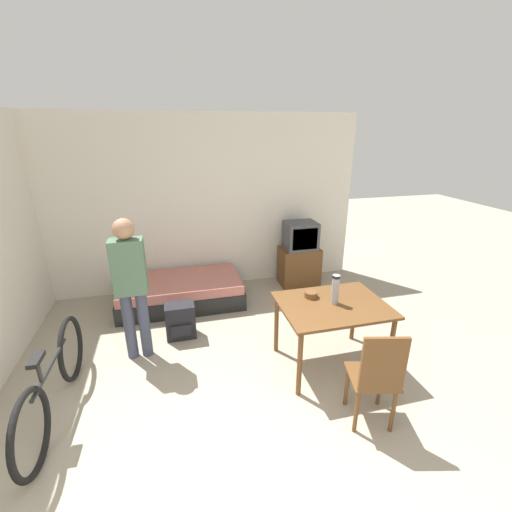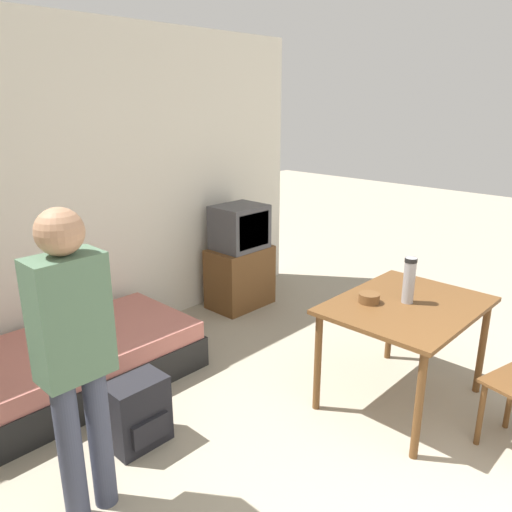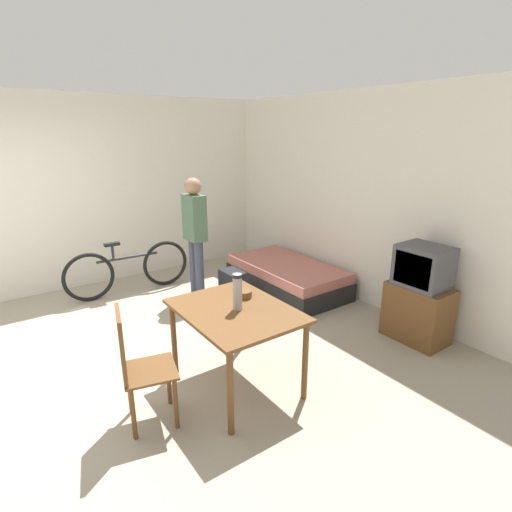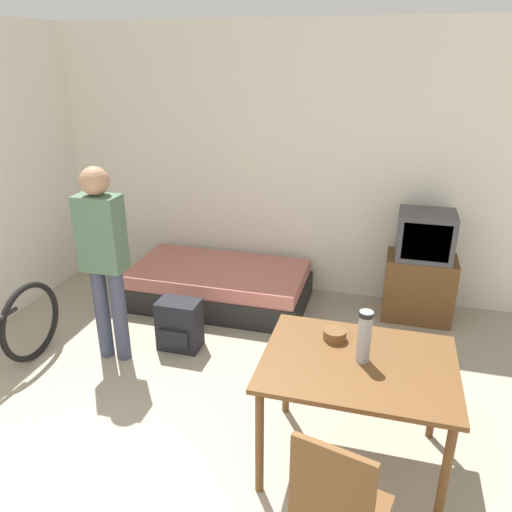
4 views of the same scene
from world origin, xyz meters
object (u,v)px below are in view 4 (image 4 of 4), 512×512
at_px(tv, 421,269).
at_px(dining_table, 358,374).
at_px(thermos_flask, 364,334).
at_px(wooden_chair, 336,512).
at_px(mate_bowl, 335,335).
at_px(person_standing, 103,253).
at_px(daybed, 219,285).
at_px(backpack, 179,325).

distance_m(tv, dining_table, 2.11).
bearing_deg(thermos_flask, wooden_chair, -92.07).
bearing_deg(tv, mate_bowl, -107.85).
relative_size(person_standing, thermos_flask, 5.11).
bearing_deg(daybed, dining_table, -50.50).
xyz_separation_m(daybed, backpack, (-0.05, -0.89, 0.03)).
bearing_deg(wooden_chair, tv, 81.31).
xyz_separation_m(tv, thermos_flask, (-0.42, -2.05, 0.42)).
relative_size(daybed, dining_table, 1.61).
bearing_deg(person_standing, daybed, 65.75).
xyz_separation_m(dining_table, mate_bowl, (-0.16, 0.20, 0.12)).
bearing_deg(person_standing, backpack, 29.71).
xyz_separation_m(dining_table, thermos_flask, (0.02, 0.01, 0.26)).
xyz_separation_m(tv, backpack, (-1.99, -1.12, -0.28)).
distance_m(wooden_chair, person_standing, 2.58).
height_order(wooden_chair, thermos_flask, thermos_flask).
height_order(mate_bowl, backpack, mate_bowl).
relative_size(daybed, backpack, 4.01).
distance_m(daybed, mate_bowl, 2.20).
height_order(tv, backpack, tv).
relative_size(daybed, thermos_flask, 5.60).
xyz_separation_m(person_standing, thermos_flask, (2.06, -0.66, -0.02)).
bearing_deg(dining_table, backpack, 148.88).
distance_m(tv, backpack, 2.30).
relative_size(tv, person_standing, 0.65).
distance_m(daybed, person_standing, 1.48).
bearing_deg(dining_table, daybed, 129.50).
bearing_deg(wooden_chair, dining_table, 89.03).
xyz_separation_m(tv, person_standing, (-2.47, -1.39, 0.44)).
relative_size(tv, mate_bowl, 7.49).
bearing_deg(daybed, thermos_flask, -49.99).
distance_m(mate_bowl, backpack, 1.68).
distance_m(dining_table, wooden_chair, 0.88).
distance_m(wooden_chair, thermos_flask, 0.97).
bearing_deg(mate_bowl, daybed, 129.49).
bearing_deg(person_standing, thermos_flask, -17.72).
height_order(wooden_chair, person_standing, person_standing).
bearing_deg(wooden_chair, mate_bowl, 97.94).
height_order(tv, mate_bowl, tv).
relative_size(thermos_flask, mate_bowl, 2.24).
relative_size(wooden_chair, person_standing, 0.60).
distance_m(wooden_chair, backpack, 2.41).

